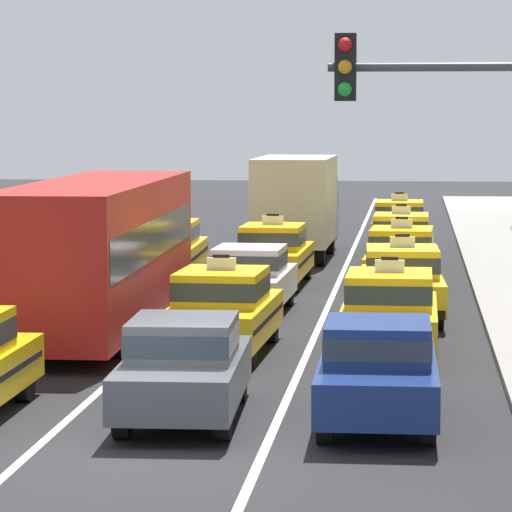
{
  "coord_description": "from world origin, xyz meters",
  "views": [
    {
      "loc": [
        3.63,
        -19.45,
        4.7
      ],
      "look_at": [
        -0.06,
        14.72,
        1.3
      ],
      "focal_mm": 102.7,
      "sensor_mm": 36.0,
      "label": 1
    }
  ],
  "objects_px": {
    "bus_left_second": "(99,246)",
    "traffic_light_pole": "(490,190)",
    "taxi_center_fourth": "(273,253)",
    "taxi_right_second": "(389,313)",
    "taxi_left_third": "(167,248)",
    "taxi_center_second": "(222,309)",
    "sedan_center_nearest": "(184,365)",
    "sedan_center_third": "(250,278)",
    "box_truck_center_fifth": "(298,203)",
    "taxi_right_sixth": "(399,223)",
    "taxi_right_fifth": "(401,240)",
    "taxi_right_fourth": "(402,257)",
    "sedan_right_nearest": "(378,369)",
    "taxi_right_third": "(402,281)"
  },
  "relations": [
    {
      "from": "box_truck_center_fifth",
      "to": "taxi_center_fourth",
      "type": "bearing_deg",
      "value": -90.49
    },
    {
      "from": "taxi_right_fourth",
      "to": "sedan_center_nearest",
      "type": "bearing_deg",
      "value": -100.77
    },
    {
      "from": "bus_left_second",
      "to": "sedan_center_nearest",
      "type": "bearing_deg",
      "value": -69.96
    },
    {
      "from": "sedan_center_nearest",
      "to": "taxi_center_second",
      "type": "height_order",
      "value": "taxi_center_second"
    },
    {
      "from": "taxi_center_second",
      "to": "taxi_right_fifth",
      "type": "bearing_deg",
      "value": 78.21
    },
    {
      "from": "taxi_right_sixth",
      "to": "box_truck_center_fifth",
      "type": "bearing_deg",
      "value": -132.75
    },
    {
      "from": "sedan_center_nearest",
      "to": "taxi_right_fifth",
      "type": "height_order",
      "value": "taxi_right_fifth"
    },
    {
      "from": "box_truck_center_fifth",
      "to": "traffic_light_pole",
      "type": "distance_m",
      "value": 30.44
    },
    {
      "from": "taxi_right_sixth",
      "to": "traffic_light_pole",
      "type": "bearing_deg",
      "value": -87.74
    },
    {
      "from": "taxi_center_fourth",
      "to": "taxi_right_sixth",
      "type": "relative_size",
      "value": 1.01
    },
    {
      "from": "bus_left_second",
      "to": "sedan_center_third",
      "type": "xyz_separation_m",
      "value": [
        2.93,
        2.93,
        -0.97
      ]
    },
    {
      "from": "taxi_center_second",
      "to": "bus_left_second",
      "type": "bearing_deg",
      "value": 137.27
    },
    {
      "from": "taxi_right_second",
      "to": "taxi_right_fifth",
      "type": "relative_size",
      "value": 1.0
    },
    {
      "from": "taxi_left_third",
      "to": "taxi_center_fourth",
      "type": "bearing_deg",
      "value": -20.25
    },
    {
      "from": "taxi_right_sixth",
      "to": "taxi_left_third",
      "type": "bearing_deg",
      "value": -122.98
    },
    {
      "from": "taxi_right_second",
      "to": "taxi_right_third",
      "type": "height_order",
      "value": "same"
    },
    {
      "from": "taxi_center_second",
      "to": "taxi_center_fourth",
      "type": "relative_size",
      "value": 1.0
    },
    {
      "from": "taxi_right_fourth",
      "to": "traffic_light_pole",
      "type": "height_order",
      "value": "traffic_light_pole"
    },
    {
      "from": "taxi_right_sixth",
      "to": "taxi_right_third",
      "type": "bearing_deg",
      "value": -89.24
    },
    {
      "from": "sedan_center_nearest",
      "to": "box_truck_center_fifth",
      "type": "bearing_deg",
      "value": 90.53
    },
    {
      "from": "bus_left_second",
      "to": "traffic_light_pole",
      "type": "distance_m",
      "value": 16.04
    },
    {
      "from": "taxi_center_fourth",
      "to": "taxi_right_second",
      "type": "xyz_separation_m",
      "value": [
        3.33,
        -11.42,
        0.0
      ]
    },
    {
      "from": "taxi_center_second",
      "to": "taxi_center_fourth",
      "type": "xyz_separation_m",
      "value": [
        -0.1,
        11.34,
        0.0
      ]
    },
    {
      "from": "taxi_right_sixth",
      "to": "traffic_light_pole",
      "type": "xyz_separation_m",
      "value": [
        1.32,
        -33.52,
        2.94
      ]
    },
    {
      "from": "taxi_center_fourth",
      "to": "taxi_right_second",
      "type": "height_order",
      "value": "same"
    },
    {
      "from": "sedan_center_third",
      "to": "sedan_right_nearest",
      "type": "bearing_deg",
      "value": -74.56
    },
    {
      "from": "taxi_center_fourth",
      "to": "sedan_right_nearest",
      "type": "height_order",
      "value": "taxi_center_fourth"
    },
    {
      "from": "taxi_right_third",
      "to": "taxi_right_sixth",
      "type": "distance_m",
      "value": 17.21
    },
    {
      "from": "taxi_left_third",
      "to": "taxi_right_fourth",
      "type": "bearing_deg",
      "value": -16.12
    },
    {
      "from": "traffic_light_pole",
      "to": "taxi_left_third",
      "type": "bearing_deg",
      "value": 108.04
    },
    {
      "from": "taxi_right_fifth",
      "to": "sedan_center_nearest",
      "type": "bearing_deg",
      "value": -98.07
    },
    {
      "from": "taxi_right_fourth",
      "to": "taxi_right_third",
      "type": "bearing_deg",
      "value": -89.44
    },
    {
      "from": "box_truck_center_fifth",
      "to": "taxi_right_fifth",
      "type": "distance_m",
      "value": 4.57
    },
    {
      "from": "box_truck_center_fifth",
      "to": "taxi_right_third",
      "type": "height_order",
      "value": "box_truck_center_fifth"
    },
    {
      "from": "box_truck_center_fifth",
      "to": "taxi_right_fifth",
      "type": "bearing_deg",
      "value": -41.77
    },
    {
      "from": "taxi_left_third",
      "to": "sedan_center_third",
      "type": "relative_size",
      "value": 1.06
    },
    {
      "from": "taxi_left_third",
      "to": "box_truck_center_fifth",
      "type": "xyz_separation_m",
      "value": [
        3.16,
        6.35,
        0.9
      ]
    },
    {
      "from": "taxi_center_second",
      "to": "sedan_right_nearest",
      "type": "relative_size",
      "value": 1.07
    },
    {
      "from": "sedan_right_nearest",
      "to": "taxi_right_third",
      "type": "distance_m",
      "value": 11.19
    },
    {
      "from": "taxi_left_third",
      "to": "sedan_right_nearest",
      "type": "distance_m",
      "value": 19.61
    },
    {
      "from": "taxi_center_second",
      "to": "box_truck_center_fifth",
      "type": "xyz_separation_m",
      "value": [
        -0.03,
        18.84,
        0.9
      ]
    },
    {
      "from": "taxi_center_fourth",
      "to": "taxi_right_sixth",
      "type": "bearing_deg",
      "value": 73.33
    },
    {
      "from": "sedan_center_nearest",
      "to": "box_truck_center_fifth",
      "type": "relative_size",
      "value": 0.62
    },
    {
      "from": "taxi_left_third",
      "to": "sedan_right_nearest",
      "type": "xyz_separation_m",
      "value": [
        6.35,
        -18.55,
        -0.03
      ]
    },
    {
      "from": "box_truck_center_fifth",
      "to": "sedan_right_nearest",
      "type": "height_order",
      "value": "box_truck_center_fifth"
    },
    {
      "from": "box_truck_center_fifth",
      "to": "sedan_right_nearest",
      "type": "relative_size",
      "value": 1.62
    },
    {
      "from": "taxi_center_second",
      "to": "taxi_right_sixth",
      "type": "height_order",
      "value": "same"
    },
    {
      "from": "taxi_center_fourth",
      "to": "taxi_right_sixth",
      "type": "height_order",
      "value": "same"
    },
    {
      "from": "taxi_left_third",
      "to": "sedan_right_nearest",
      "type": "relative_size",
      "value": 1.07
    },
    {
      "from": "taxi_right_second",
      "to": "taxi_right_sixth",
      "type": "height_order",
      "value": "same"
    }
  ]
}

